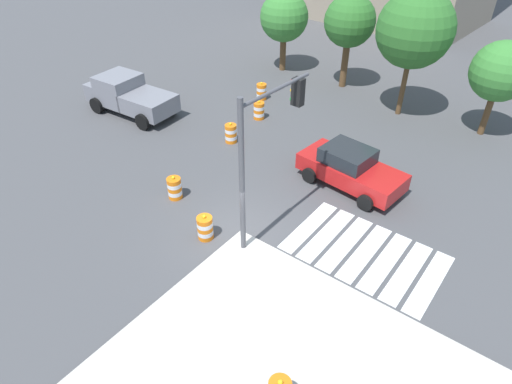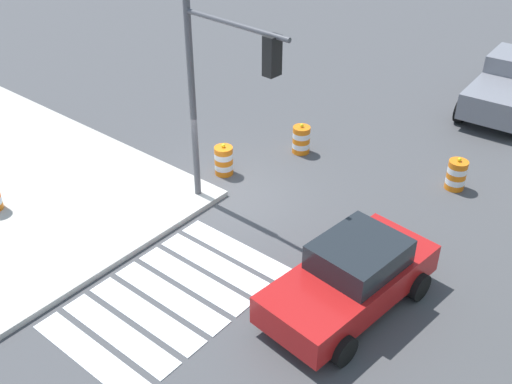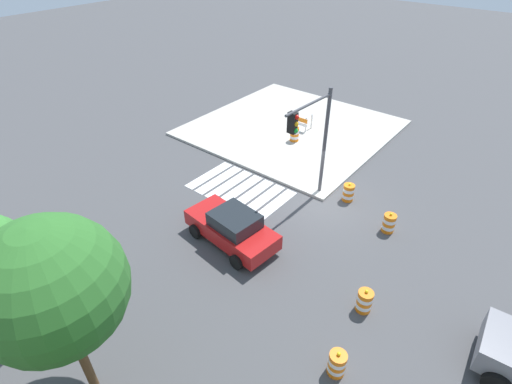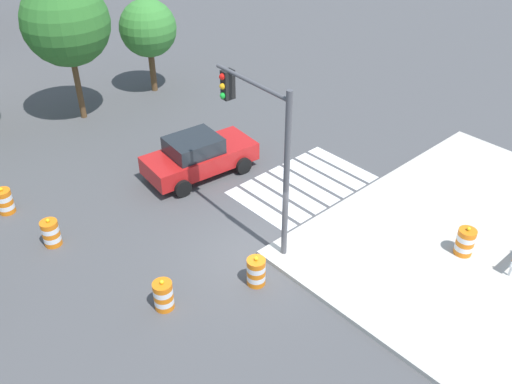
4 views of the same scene
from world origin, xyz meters
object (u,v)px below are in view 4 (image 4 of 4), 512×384
at_px(traffic_barrel_median_near, 5,201).
at_px(traffic_barrel_far_curb, 51,233).
at_px(traffic_barrel_median_far, 256,272).
at_px(traffic_barrel_on_sidewalk, 465,242).
at_px(traffic_barrel_crosswalk_end, 163,295).
at_px(street_tree_streetside_near, 66,23).
at_px(street_tree_streetside_far, 148,29).
at_px(sports_car, 199,155).
at_px(traffic_light_pole, 261,134).

height_order(traffic_barrel_median_near, traffic_barrel_far_curb, same).
relative_size(traffic_barrel_median_far, traffic_barrel_on_sidewalk, 1.00).
distance_m(traffic_barrel_median_far, traffic_barrel_far_curb, 6.84).
xyz_separation_m(traffic_barrel_crosswalk_end, traffic_barrel_median_far, (2.57, -1.02, 0.00)).
bearing_deg(traffic_barrel_crosswalk_end, traffic_barrel_far_curb, 103.05).
distance_m(traffic_barrel_median_near, traffic_barrel_far_curb, 2.79).
xyz_separation_m(traffic_barrel_median_near, street_tree_streetside_near, (5.55, 5.00, 3.94)).
distance_m(traffic_barrel_median_near, street_tree_streetside_far, 11.41).
bearing_deg(traffic_barrel_on_sidewalk, traffic_barrel_far_curb, 135.13).
height_order(sports_car, traffic_barrel_on_sidewalk, sports_car).
bearing_deg(sports_car, traffic_light_pole, -101.91).
distance_m(traffic_barrel_on_sidewalk, street_tree_streetside_near, 17.91).
distance_m(traffic_barrel_on_sidewalk, traffic_light_pole, 7.22).
bearing_deg(traffic_barrel_far_curb, traffic_barrel_median_near, 98.57).
distance_m(traffic_barrel_median_far, street_tree_streetside_near, 14.17).
relative_size(street_tree_streetside_near, street_tree_streetside_far, 1.37).
height_order(traffic_barrel_median_far, street_tree_streetside_far, street_tree_streetside_far).
xyz_separation_m(traffic_barrel_on_sidewalk, traffic_light_pole, (-4.11, 4.93, 3.31)).
bearing_deg(traffic_barrel_far_curb, traffic_barrel_median_far, -57.53).
xyz_separation_m(traffic_barrel_median_near, traffic_barrel_median_far, (4.09, -8.53, 0.00)).
relative_size(traffic_barrel_median_near, traffic_barrel_far_curb, 1.00).
distance_m(traffic_barrel_crosswalk_end, traffic_barrel_on_sidewalk, 9.34).
bearing_deg(traffic_barrel_far_curb, street_tree_streetside_far, 41.23).
distance_m(traffic_barrel_crosswalk_end, traffic_light_pole, 5.37).
bearing_deg(traffic_barrel_on_sidewalk, traffic_barrel_median_near, 128.95).
bearing_deg(traffic_barrel_median_near, traffic_light_pole, -51.64).
xyz_separation_m(sports_car, street_tree_streetside_far, (3.14, 7.91, 2.35)).
bearing_deg(traffic_barrel_median_near, traffic_barrel_on_sidewalk, -51.05).
relative_size(traffic_barrel_crosswalk_end, traffic_light_pole, 0.19).
height_order(sports_car, traffic_light_pole, traffic_light_pole).
bearing_deg(traffic_barrel_crosswalk_end, traffic_barrel_on_sidewalk, -28.77).
xyz_separation_m(traffic_light_pole, street_tree_streetside_near, (-0.05, 12.07, 0.48)).
bearing_deg(street_tree_streetside_near, street_tree_streetside_far, 5.20).
relative_size(traffic_barrel_median_far, street_tree_streetside_near, 0.16).
bearing_deg(street_tree_streetside_near, traffic_light_pole, -89.77).
xyz_separation_m(traffic_barrel_on_sidewalk, street_tree_streetside_near, (-4.15, 17.00, 3.79)).
relative_size(traffic_barrel_median_far, traffic_barrel_far_curb, 1.00).
xyz_separation_m(traffic_barrel_far_curb, street_tree_streetside_near, (5.14, 7.75, 3.94)).
bearing_deg(traffic_barrel_median_near, traffic_barrel_median_far, -64.39).
xyz_separation_m(sports_car, traffic_barrel_far_curb, (-6.14, -0.22, -0.36)).
distance_m(sports_car, traffic_barrel_far_curb, 6.16).
bearing_deg(traffic_light_pole, traffic_barrel_median_near, 128.36).
bearing_deg(sports_car, traffic_barrel_median_far, -112.37).
bearing_deg(traffic_barrel_far_curb, street_tree_streetside_near, 56.48).
bearing_deg(street_tree_streetside_far, street_tree_streetside_near, -174.80).
xyz_separation_m(traffic_barrel_median_near, street_tree_streetside_far, (9.70, 5.37, 2.71)).
bearing_deg(traffic_barrel_on_sidewalk, traffic_barrel_crosswalk_end, 151.23).
xyz_separation_m(sports_car, traffic_barrel_median_near, (-6.56, 2.53, -0.36)).
xyz_separation_m(traffic_barrel_median_far, traffic_barrel_far_curb, (-3.67, 5.77, 0.00)).
bearing_deg(traffic_light_pole, traffic_barrel_crosswalk_end, -173.90).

